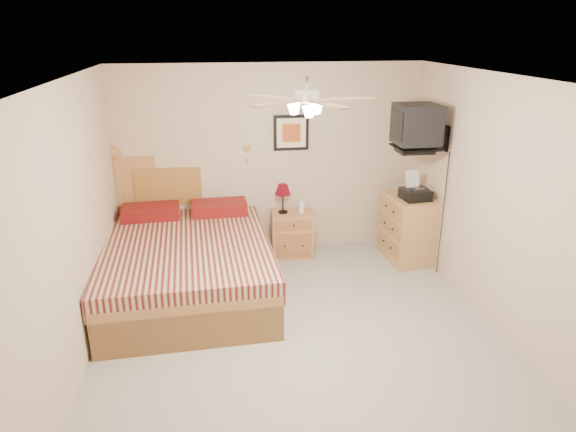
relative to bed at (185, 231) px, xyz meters
name	(u,v)px	position (x,y,z in m)	size (l,w,h in m)	color
floor	(300,338)	(1.10, -1.12, -0.77)	(4.50, 4.50, 0.00)	gray
ceiling	(302,79)	(1.10, -1.12, 1.73)	(4.00, 4.50, 0.04)	white
wall_back	(271,161)	(1.10, 1.13, 0.48)	(4.00, 0.04, 2.50)	#C5AB91
wall_front	(380,376)	(1.10, -3.37, 0.48)	(4.00, 0.04, 2.50)	#C5AB91
wall_left	(71,233)	(-0.90, -1.12, 0.48)	(0.04, 4.50, 2.50)	#C5AB91
wall_right	(504,209)	(3.10, -1.12, 0.48)	(0.04, 4.50, 2.50)	#C5AB91
bed	(185,231)	(0.00, 0.00, 0.00)	(1.80, 2.36, 1.53)	#AD6E38
nightstand	(293,234)	(1.36, 0.88, -0.47)	(0.54, 0.41, 0.59)	#B37142
table_lamp	(283,198)	(1.24, 0.92, 0.02)	(0.21, 0.21, 0.40)	#600513
lotion_bottle	(302,205)	(1.48, 0.89, -0.06)	(0.09, 0.09, 0.22)	silver
framed_picture	(291,133)	(1.37, 1.11, 0.85)	(0.46, 0.04, 0.46)	black
dresser	(408,228)	(2.83, 0.52, -0.33)	(0.51, 0.74, 0.87)	tan
fax_machine	(416,186)	(2.83, 0.38, 0.28)	(0.33, 0.35, 0.35)	black
magazine_lower	(399,189)	(2.76, 0.77, 0.12)	(0.18, 0.24, 0.02)	#BDB098
magazine_upper	(400,188)	(2.78, 0.78, 0.14)	(0.22, 0.30, 0.02)	tan
wall_tv	(429,127)	(2.85, 0.22, 1.04)	(0.56, 0.46, 0.58)	black
ceiling_fan	(307,99)	(1.10, -1.32, 1.59)	(1.14, 1.14, 0.28)	white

